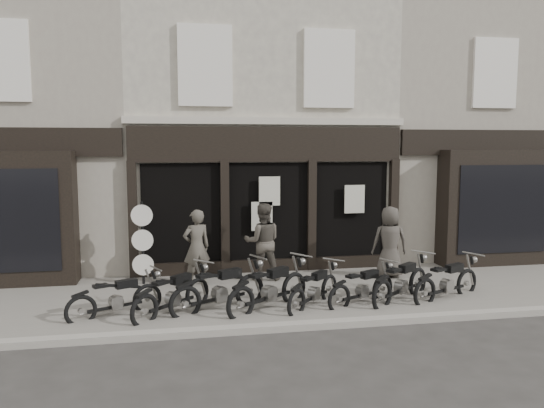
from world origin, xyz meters
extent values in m
plane|color=#2D2B28|center=(0.00, 0.00, 0.00)|extent=(90.00, 90.00, 0.00)
cube|color=slate|center=(0.00, 0.90, 0.06)|extent=(30.00, 4.20, 0.12)
cube|color=gray|center=(0.00, -1.25, 0.07)|extent=(30.00, 0.25, 0.13)
cube|color=#BCB6A1|center=(0.00, 6.00, 4.10)|extent=(7.20, 6.00, 8.20)
cube|color=black|center=(0.00, 2.92, 3.45)|extent=(7.10, 0.18, 0.90)
cube|color=black|center=(0.00, 2.98, 1.50)|extent=(6.50, 0.10, 2.95)
cube|color=black|center=(0.00, 2.91, 0.22)|extent=(7.10, 0.20, 0.44)
cube|color=#B5AC9C|center=(0.00, 2.95, 4.05)|extent=(7.30, 0.22, 0.18)
cube|color=silver|center=(-1.60, 2.95, 5.40)|extent=(1.35, 0.12, 2.00)
cube|color=black|center=(-1.60, 2.98, 5.40)|extent=(1.05, 0.06, 1.70)
cube|color=silver|center=(1.60, 2.95, 5.40)|extent=(1.35, 0.12, 2.00)
cube|color=black|center=(1.60, 2.98, 5.40)|extent=(1.05, 0.06, 1.70)
cube|color=black|center=(-3.45, 2.90, 1.55)|extent=(0.22, 0.22, 3.00)
cube|color=black|center=(-1.15, 2.90, 1.55)|extent=(0.22, 0.22, 3.00)
cube|color=black|center=(1.15, 2.90, 1.55)|extent=(0.22, 0.22, 3.00)
cube|color=black|center=(3.45, 2.90, 1.55)|extent=(0.22, 0.22, 3.00)
cube|color=beige|center=(0.00, 2.80, 2.25)|extent=(0.55, 0.04, 0.75)
cube|color=beige|center=(2.30, 2.80, 2.00)|extent=(0.55, 0.04, 0.75)
cube|color=beige|center=(-0.20, 2.80, 1.60)|extent=(0.55, 0.04, 0.75)
cube|color=gray|center=(-6.35, 6.00, 4.10)|extent=(5.50, 6.00, 8.20)
cube|color=black|center=(-6.35, 2.65, 1.70)|extent=(3.20, 0.70, 3.20)
cube|color=black|center=(-6.35, 2.30, 1.70)|extent=(2.60, 0.06, 2.40)
cube|color=black|center=(-6.35, 2.95, 3.50)|extent=(5.40, 0.16, 0.70)
cube|color=silver|center=(-6.35, 2.96, 5.40)|extent=(1.30, 0.10, 1.90)
cube|color=black|center=(-6.35, 2.99, 5.40)|extent=(1.00, 0.06, 1.60)
cube|color=gray|center=(6.35, 6.00, 4.10)|extent=(5.50, 6.00, 8.20)
cube|color=black|center=(6.35, 2.65, 1.70)|extent=(3.20, 0.70, 3.20)
cube|color=black|center=(6.35, 2.30, 1.70)|extent=(2.60, 0.06, 2.40)
cube|color=black|center=(6.35, 2.95, 3.50)|extent=(5.40, 0.16, 0.70)
cube|color=silver|center=(6.35, 2.96, 5.40)|extent=(1.30, 0.10, 1.90)
cube|color=black|center=(6.35, 2.99, 5.40)|extent=(1.00, 0.06, 1.60)
torus|color=black|center=(-3.00, 0.22, 0.31)|extent=(0.60, 0.36, 0.63)
torus|color=black|center=(-4.20, -0.38, 0.31)|extent=(0.60, 0.36, 0.63)
cube|color=black|center=(-3.60, -0.08, 0.27)|extent=(1.00, 0.53, 0.06)
cube|color=gray|center=(-3.58, -0.07, 0.35)|extent=(0.27, 0.25, 0.24)
cube|color=black|center=(-3.38, 0.03, 0.70)|extent=(0.45, 0.33, 0.16)
cube|color=black|center=(-3.85, -0.21, 0.73)|extent=(0.33, 0.29, 0.06)
cylinder|color=gray|center=(-2.82, 0.31, 0.92)|extent=(0.27, 0.49, 0.03)
torus|color=black|center=(-1.98, 0.34, 0.33)|extent=(0.54, 0.53, 0.67)
torus|color=black|center=(-3.01, -0.67, 0.33)|extent=(0.54, 0.53, 0.67)
cube|color=black|center=(-2.49, -0.16, 0.29)|extent=(0.88, 0.86, 0.06)
cube|color=gray|center=(-2.48, -0.15, 0.37)|extent=(0.29, 0.29, 0.26)
cube|color=black|center=(-2.31, 0.02, 0.75)|extent=(0.44, 0.44, 0.17)
cube|color=black|center=(-2.71, -0.37, 0.79)|extent=(0.35, 0.35, 0.06)
cylinder|color=gray|center=(-1.82, 0.49, 0.99)|extent=(0.43, 0.44, 0.04)
torus|color=black|center=(-0.88, 0.30, 0.35)|extent=(0.68, 0.41, 0.72)
torus|color=black|center=(-2.24, -0.39, 0.35)|extent=(0.68, 0.41, 0.72)
cube|color=black|center=(-1.56, -0.05, 0.31)|extent=(1.14, 0.61, 0.06)
cube|color=gray|center=(-1.54, -0.04, 0.40)|extent=(0.31, 0.28, 0.27)
cube|color=black|center=(-1.32, 0.07, 0.80)|extent=(0.51, 0.38, 0.18)
cube|color=black|center=(-1.84, -0.19, 0.84)|extent=(0.38, 0.33, 0.06)
cylinder|color=gray|center=(-0.67, 0.40, 1.05)|extent=(0.31, 0.56, 0.04)
torus|color=black|center=(0.08, 0.26, 0.36)|extent=(0.65, 0.50, 0.73)
torus|color=black|center=(-1.18, -0.63, 0.36)|extent=(0.65, 0.50, 0.73)
cube|color=black|center=(-0.55, -0.18, 0.31)|extent=(1.07, 0.78, 0.06)
cube|color=gray|center=(-0.53, -0.17, 0.40)|extent=(0.32, 0.30, 0.28)
cube|color=black|center=(-0.32, -0.02, 0.81)|extent=(0.51, 0.43, 0.18)
cube|color=black|center=(-0.81, -0.37, 0.85)|extent=(0.38, 0.36, 0.06)
cylinder|color=gray|center=(0.27, 0.40, 1.06)|extent=(0.39, 0.53, 0.04)
torus|color=black|center=(0.88, 0.30, 0.31)|extent=(0.50, 0.50, 0.63)
torus|color=black|center=(-0.07, -0.65, 0.31)|extent=(0.50, 0.50, 0.63)
cube|color=black|center=(0.41, -0.18, 0.27)|extent=(0.81, 0.81, 0.06)
cube|color=gray|center=(0.42, -0.16, 0.35)|extent=(0.27, 0.27, 0.24)
cube|color=black|center=(0.58, -0.01, 0.70)|extent=(0.41, 0.41, 0.16)
cube|color=black|center=(0.21, -0.37, 0.73)|extent=(0.33, 0.33, 0.06)
cylinder|color=gray|center=(1.02, 0.44, 0.92)|extent=(0.40, 0.40, 0.03)
torus|color=black|center=(2.04, 0.11, 0.30)|extent=(0.59, 0.35, 0.62)
torus|color=black|center=(0.87, -0.48, 0.30)|extent=(0.59, 0.35, 0.62)
cube|color=black|center=(1.45, -0.19, 0.27)|extent=(0.99, 0.53, 0.05)
cube|color=gray|center=(1.47, -0.18, 0.34)|extent=(0.27, 0.24, 0.24)
cube|color=black|center=(1.67, -0.08, 0.69)|extent=(0.44, 0.33, 0.15)
cube|color=black|center=(1.21, -0.31, 0.72)|extent=(0.33, 0.29, 0.05)
cylinder|color=gray|center=(2.22, 0.20, 0.91)|extent=(0.27, 0.49, 0.03)
torus|color=black|center=(2.96, 0.31, 0.34)|extent=(0.61, 0.48, 0.69)
torus|color=black|center=(1.76, -0.55, 0.34)|extent=(0.61, 0.48, 0.69)
cube|color=black|center=(2.36, -0.12, 0.30)|extent=(1.01, 0.75, 0.06)
cube|color=gray|center=(2.38, -0.11, 0.38)|extent=(0.31, 0.29, 0.26)
cube|color=black|center=(2.58, 0.03, 0.77)|extent=(0.48, 0.41, 0.17)
cube|color=black|center=(2.11, -0.30, 0.81)|extent=(0.37, 0.34, 0.06)
cylinder|color=gray|center=(3.14, 0.44, 1.01)|extent=(0.38, 0.50, 0.04)
torus|color=black|center=(4.04, 0.10, 0.33)|extent=(0.65, 0.36, 0.67)
torus|color=black|center=(2.74, -0.49, 0.33)|extent=(0.65, 0.36, 0.67)
cube|color=black|center=(3.39, -0.19, 0.29)|extent=(1.09, 0.53, 0.06)
cube|color=gray|center=(3.41, -0.19, 0.37)|extent=(0.29, 0.26, 0.26)
cube|color=black|center=(3.62, -0.09, 0.74)|extent=(0.48, 0.34, 0.17)
cube|color=black|center=(3.12, -0.31, 0.78)|extent=(0.35, 0.30, 0.06)
cylinder|color=gray|center=(4.24, 0.19, 0.98)|extent=(0.27, 0.54, 0.04)
imported|color=#49443C|center=(-1.92, 1.87, 1.02)|extent=(0.75, 0.60, 1.81)
imported|color=#453F38|center=(-0.30, 2.07, 1.07)|extent=(0.98, 0.79, 1.90)
imported|color=#3C3832|center=(2.87, 1.73, 1.02)|extent=(0.95, 0.70, 1.80)
cylinder|color=black|center=(-3.18, 2.16, 0.03)|extent=(0.33, 0.33, 0.05)
cylinder|color=black|center=(-3.18, 2.16, 1.05)|extent=(0.06, 0.06, 2.10)
cylinder|color=black|center=(-3.18, 2.14, 1.78)|extent=(0.51, 0.10, 0.51)
cylinder|color=silver|center=(-3.18, 2.11, 1.78)|extent=(0.51, 0.07, 0.51)
cylinder|color=black|center=(-3.18, 2.14, 1.19)|extent=(0.51, 0.10, 0.51)
cylinder|color=silver|center=(-3.18, 2.11, 1.19)|extent=(0.51, 0.07, 0.51)
cylinder|color=black|center=(-3.18, 2.14, 0.59)|extent=(0.51, 0.10, 0.51)
cylinder|color=silver|center=(-3.18, 2.11, 0.59)|extent=(0.51, 0.07, 0.51)
camera|label=1|loc=(-2.37, -10.61, 3.45)|focal=35.00mm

